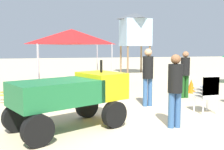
{
  "coord_description": "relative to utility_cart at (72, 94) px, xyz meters",
  "views": [
    {
      "loc": [
        -2.18,
        -5.65,
        1.79
      ],
      "look_at": [
        -0.02,
        2.31,
        0.92
      ],
      "focal_mm": 41.42,
      "sensor_mm": 36.0,
      "label": 1
    }
  ],
  "objects": [
    {
      "name": "cooler_box",
      "position": [
        1.72,
        2.8,
        -0.61
      ],
      "size": [
        0.55,
        0.33,
        0.35
      ],
      "primitive_type": "cube",
      "color": "white",
      "rests_on": "ground"
    },
    {
      "name": "utility_cart",
      "position": [
        0.0,
        0.0,
        0.0
      ],
      "size": [
        2.81,
        2.15,
        1.5
      ],
      "color": "#1E6B38",
      "rests_on": "ground"
    },
    {
      "name": "surfboard_pile",
      "position": [
        -0.84,
        3.43,
        -0.58
      ],
      "size": [
        2.62,
        1.01,
        0.4
      ],
      "color": "white",
      "rests_on": "ground"
    },
    {
      "name": "lifeguard_far_right",
      "position": [
        2.48,
        1.6,
        0.24
      ],
      "size": [
        0.32,
        0.32,
        1.77
      ],
      "color": "#33598C",
      "rests_on": "ground"
    },
    {
      "name": "lifeguard_near_right",
      "position": [
        2.21,
        -0.55,
        0.16
      ],
      "size": [
        0.32,
        0.32,
        1.65
      ],
      "color": "#33598C",
      "rests_on": "ground"
    },
    {
      "name": "stacked_plastic_chairs",
      "position": [
        3.7,
        0.34,
        -0.13
      ],
      "size": [
        0.48,
        0.48,
        1.11
      ],
      "color": "white",
      "rests_on": "ground"
    },
    {
      "name": "traffic_cone_near",
      "position": [
        5.09,
        3.33,
        -0.51
      ],
      "size": [
        0.38,
        0.38,
        0.54
      ],
      "primitive_type": "cone",
      "color": "orange",
      "rests_on": "ground"
    },
    {
      "name": "ground",
      "position": [
        1.56,
        -0.0,
        -0.78
      ],
      "size": [
        80.0,
        80.0,
        0.0
      ],
      "primitive_type": "plane",
      "color": "beige"
    },
    {
      "name": "popup_canopy",
      "position": [
        0.8,
        7.08,
        1.54
      ],
      "size": [
        3.25,
        3.25,
        2.7
      ],
      "color": "#B2B2B7",
      "rests_on": "ground"
    },
    {
      "name": "lifeguard_near_left",
      "position": [
        4.29,
        2.49,
        0.17
      ],
      "size": [
        0.32,
        0.32,
        1.67
      ],
      "color": "#194C19",
      "rests_on": "ground"
    },
    {
      "name": "lifeguard_tower",
      "position": [
        5.61,
        11.26,
        2.26
      ],
      "size": [
        1.98,
        1.98,
        4.17
      ],
      "color": "olive",
      "rests_on": "ground"
    }
  ]
}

